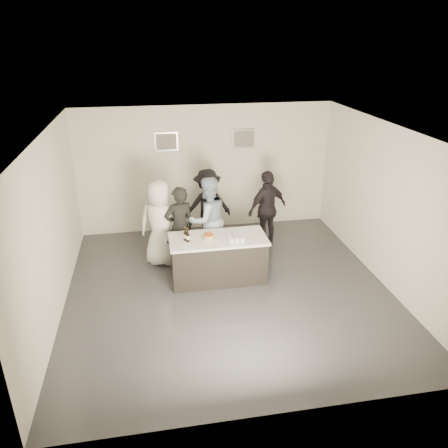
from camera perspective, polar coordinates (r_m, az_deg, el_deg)
The scene contains 19 objects.
floor at distance 8.38m, azimuth 0.60°, elevation -8.58°, with size 6.00×6.00×0.00m, color #3D3D42.
ceiling at distance 7.23m, azimuth 0.71°, elevation 11.92°, with size 6.00×6.00×0.00m, color white.
wall_back at distance 10.48m, azimuth -2.40°, elevation 7.20°, with size 6.00×0.04×3.00m, color white.
wall_front at distance 5.13m, azimuth 6.98°, elevation -12.05°, with size 6.00×0.04×3.00m, color white.
wall_left at distance 7.76m, azimuth -21.70°, elevation -0.66°, with size 0.04×6.00×3.00m, color white.
wall_right at distance 8.72m, azimuth 20.44°, elevation 2.19°, with size 0.04×6.00×3.00m, color white.
picture_left at distance 10.19m, azimuth -7.55°, elevation 10.62°, with size 0.54×0.04×0.44m, color #B2B2B7.
picture_right at distance 10.43m, azimuth 2.55°, elevation 11.09°, with size 0.54×0.04×0.44m, color #B2B2B7.
bar_counter at distance 8.51m, azimuth -0.78°, elevation -4.53°, with size 1.86×0.86×0.90m, color white.
cake at distance 8.25m, azimuth -2.04°, elevation -1.73°, with size 0.22×0.22×0.08m, color orange.
beer_bottle_a at distance 8.19m, azimuth -5.07°, elevation -1.30°, with size 0.07×0.07×0.26m, color black.
beer_bottle_b at distance 8.13m, azimuth -4.75°, elevation -1.47°, with size 0.07×0.07×0.26m, color black.
tumbler_cluster at distance 8.28m, azimuth 1.51°, elevation -1.61°, with size 0.30×0.40×0.08m, color #C26012.
candles at distance 8.02m, azimuth -2.91°, elevation -2.78°, with size 0.24×0.08×0.01m, color pink.
person_main_black at distance 8.90m, azimuth -5.81°, elevation -0.39°, with size 0.63×0.41×1.72m, color black.
person_main_blue at distance 9.06m, azimuth -2.16°, elevation 0.57°, with size 0.89×0.70×1.84m, color #9EB5CF.
person_guest_left at distance 9.00m, azimuth -8.28°, elevation 0.07°, with size 0.88×0.58×1.81m, color white.
person_guest_right at distance 9.78m, azimuth 5.67°, elevation 2.00°, with size 1.03×0.43×1.75m, color black.
person_guest_back at distance 10.01m, azimuth -2.19°, elevation 2.46°, with size 1.10×0.63×1.70m, color black.
Camera 1 is at (-1.32, -6.96, 4.49)m, focal length 35.00 mm.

